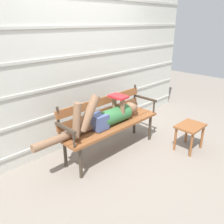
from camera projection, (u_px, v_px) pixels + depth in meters
name	position (u px, v px, depth m)	size (l,w,h in m)	color
ground_plane	(116.00, 154.00, 3.40)	(12.00, 12.00, 0.00)	gray
house_siding	(82.00, 68.00, 3.44)	(4.99, 0.08, 2.33)	beige
park_bench	(109.00, 120.00, 3.32)	(1.61, 0.43, 0.85)	brown
reclining_person	(106.00, 116.00, 3.16)	(1.70, 0.26, 0.54)	#33703D
footstool	(190.00, 130.00, 3.41)	(0.42, 0.32, 0.40)	brown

